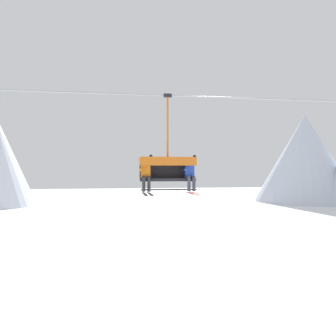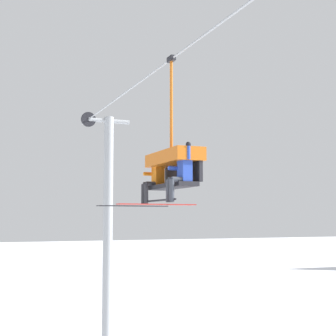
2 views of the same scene
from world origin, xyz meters
The scene contains 6 objects.
ground_plane centered at (0.00, 0.00, 0.00)m, with size 200.00×200.00×0.00m, color white.
mountain_peak_central centered at (34.60, 47.03, 8.48)m, with size 19.42×19.42×16.96m.
lift_cable centered at (0.70, -0.80, 8.62)m, with size 18.54×0.05×0.05m.
chairlift_chair centered at (0.41, -0.73, 6.18)m, with size 1.98×0.74×3.38m.
skier_orange centered at (-0.37, -0.94, 5.88)m, with size 0.48×1.70×1.34m.
skier_blue centered at (1.19, -0.94, 5.88)m, with size 0.48×1.70×1.34m.
Camera 1 is at (-1.27, -12.19, 5.96)m, focal length 35.00 mm.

